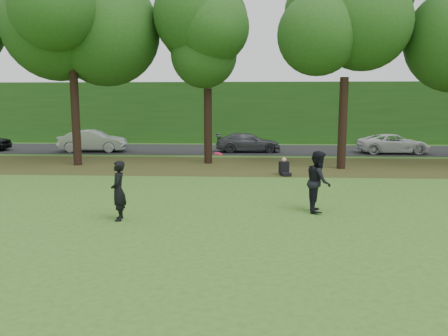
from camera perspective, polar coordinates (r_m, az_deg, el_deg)
name	(u,v)px	position (r m, az deg, el deg)	size (l,w,h in m)	color
ground	(280,244)	(10.75, 7.27, -9.84)	(120.00, 120.00, 0.00)	#325D1D
leaf_litter	(262,166)	(23.43, 5.04, 0.28)	(60.00, 7.00, 0.01)	#443518
street	(259,150)	(31.36, 4.58, 2.41)	(70.00, 7.00, 0.02)	black
far_hedge	(258,113)	(37.19, 4.40, 7.22)	(70.00, 3.00, 5.00)	#204C15
player_left	(118,191)	(12.92, -13.62, -2.90)	(0.63, 0.41, 1.73)	black
player_right	(318,181)	(13.83, 12.23, -1.73)	(0.93, 0.72, 1.91)	black
parked_cars	(231,142)	(29.73, 0.88, 3.42)	(41.24, 3.29, 1.48)	black
frisbee	(218,154)	(12.83, -0.76, 1.85)	(0.38, 0.36, 0.17)	#FD1569
seated_person	(284,169)	(20.54, 7.89, -0.09)	(0.56, 0.80, 0.83)	black
tree_line	(258,13)	(23.53, 4.43, 19.50)	(55.30, 7.90, 12.31)	black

